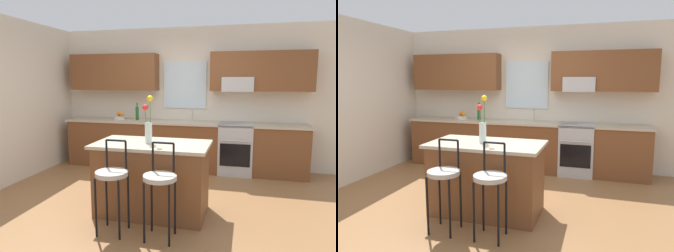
% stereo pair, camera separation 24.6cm
% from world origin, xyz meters
% --- Properties ---
extents(ground_plane, '(14.00, 14.00, 0.00)m').
position_xyz_m(ground_plane, '(0.00, 0.00, 0.00)').
color(ground_plane, olive).
extents(wall_left, '(0.12, 4.60, 2.70)m').
position_xyz_m(wall_left, '(-2.56, 0.30, 1.35)').
color(wall_left, beige).
rests_on(wall_left, ground).
extents(back_wall_assembly, '(5.60, 0.50, 2.70)m').
position_xyz_m(back_wall_assembly, '(0.02, 1.98, 1.51)').
color(back_wall_assembly, beige).
rests_on(back_wall_assembly, ground).
extents(counter_run, '(4.56, 0.64, 0.92)m').
position_xyz_m(counter_run, '(0.00, 1.70, 0.47)').
color(counter_run, brown).
rests_on(counter_run, ground).
extents(sink_faucet, '(0.02, 0.13, 0.23)m').
position_xyz_m(sink_faucet, '(0.18, 1.84, 1.06)').
color(sink_faucet, '#B7BABC').
rests_on(sink_faucet, counter_run).
extents(oven_range, '(0.60, 0.64, 0.92)m').
position_xyz_m(oven_range, '(1.02, 1.68, 0.46)').
color(oven_range, '#B7BABC').
rests_on(oven_range, ground).
extents(kitchen_island, '(1.44, 0.79, 0.92)m').
position_xyz_m(kitchen_island, '(0.05, -0.36, 0.46)').
color(kitchen_island, brown).
rests_on(kitchen_island, ground).
extents(bar_stool_near, '(0.36, 0.36, 1.04)m').
position_xyz_m(bar_stool_near, '(-0.22, -0.97, 0.64)').
color(bar_stool_near, black).
rests_on(bar_stool_near, ground).
extents(bar_stool_middle, '(0.36, 0.36, 1.04)m').
position_xyz_m(bar_stool_middle, '(0.33, -0.97, 0.64)').
color(bar_stool_middle, black).
rests_on(bar_stool_middle, ground).
extents(flower_vase, '(0.14, 0.10, 0.60)m').
position_xyz_m(flower_vase, '(0.01, -0.40, 1.16)').
color(flower_vase, silver).
rests_on(flower_vase, kitchen_island).
extents(fruit_bowl_oranges, '(0.24, 0.24, 0.16)m').
position_xyz_m(fruit_bowl_oranges, '(-1.27, 1.70, 0.97)').
color(fruit_bowl_oranges, silver).
rests_on(fruit_bowl_oranges, counter_run).
extents(bottle_olive_oil, '(0.06, 0.06, 0.34)m').
position_xyz_m(bottle_olive_oil, '(-0.89, 1.70, 1.06)').
color(bottle_olive_oil, '#1E5923').
rests_on(bottle_olive_oil, counter_run).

